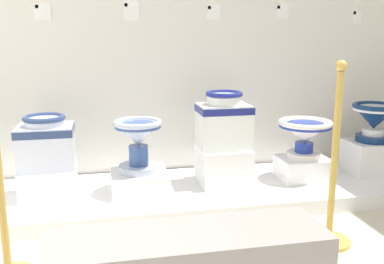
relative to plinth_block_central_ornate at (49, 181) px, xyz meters
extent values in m
cube|color=silver|center=(0.93, 0.47, 1.25)|extent=(4.52, 0.06, 2.92)
cube|color=white|center=(0.93, -0.03, -0.16)|extent=(3.82, 0.91, 0.11)
cube|color=white|center=(0.00, 0.00, 0.00)|extent=(0.37, 0.35, 0.20)
cube|color=silver|center=(0.00, 0.00, 0.25)|extent=(0.37, 0.30, 0.30)
cube|color=navy|center=(0.00, 0.00, 0.37)|extent=(0.38, 0.31, 0.05)
cylinder|color=silver|center=(0.00, 0.00, 0.43)|extent=(0.26, 0.26, 0.05)
torus|color=navy|center=(0.00, 0.00, 0.45)|extent=(0.29, 0.29, 0.04)
cube|color=white|center=(0.63, -0.06, -0.03)|extent=(0.40, 0.39, 0.15)
cylinder|color=#AEB9D2|center=(0.63, -0.06, 0.07)|extent=(0.29, 0.29, 0.05)
cylinder|color=#324F90|center=(0.63, -0.06, 0.17)|extent=(0.14, 0.14, 0.14)
cone|color=#AEB9D2|center=(0.63, -0.06, 0.32)|extent=(0.33, 0.33, 0.16)
cylinder|color=#324F90|center=(0.63, -0.06, 0.39)|extent=(0.32, 0.32, 0.03)
torus|color=#AEB9D2|center=(0.63, -0.06, 0.41)|extent=(0.34, 0.34, 0.04)
cylinder|color=#324F90|center=(0.63, -0.06, 0.40)|extent=(0.23, 0.23, 0.01)
cube|color=white|center=(1.27, 0.01, 0.04)|extent=(0.37, 0.38, 0.28)
cube|color=white|center=(1.27, 0.01, 0.34)|extent=(0.38, 0.28, 0.33)
cube|color=navy|center=(1.27, 0.01, 0.47)|extent=(0.38, 0.29, 0.05)
cylinder|color=white|center=(1.27, 0.01, 0.54)|extent=(0.25, 0.25, 0.08)
torus|color=navy|center=(1.27, 0.01, 0.58)|extent=(0.27, 0.27, 0.04)
cube|color=white|center=(1.91, -0.02, -0.02)|extent=(0.38, 0.31, 0.17)
cylinder|color=white|center=(1.91, -0.02, 0.09)|extent=(0.26, 0.26, 0.05)
cylinder|color=#223597|center=(1.91, -0.02, 0.15)|extent=(0.14, 0.14, 0.08)
cone|color=white|center=(1.91, -0.02, 0.27)|extent=(0.40, 0.40, 0.15)
cylinder|color=#223597|center=(1.91, -0.02, 0.33)|extent=(0.40, 0.40, 0.03)
torus|color=white|center=(1.91, -0.02, 0.35)|extent=(0.41, 0.41, 0.04)
cylinder|color=#223597|center=(1.91, -0.02, 0.34)|extent=(0.28, 0.28, 0.01)
cube|color=white|center=(2.53, 0.02, 0.03)|extent=(0.39, 0.32, 0.26)
cylinder|color=navy|center=(2.53, 0.02, 0.18)|extent=(0.27, 0.27, 0.05)
cylinder|color=white|center=(2.53, 0.02, 0.24)|extent=(0.17, 0.17, 0.05)
cone|color=navy|center=(2.53, 0.02, 0.36)|extent=(0.35, 0.35, 0.18)
cylinder|color=white|center=(2.53, 0.02, 0.43)|extent=(0.34, 0.34, 0.03)
torus|color=navy|center=(2.53, 0.02, 0.45)|extent=(0.36, 0.36, 0.04)
cylinder|color=white|center=(2.53, 0.02, 0.44)|extent=(0.24, 0.24, 0.01)
cube|color=white|center=(-0.01, 0.44, 1.17)|extent=(0.12, 0.01, 0.13)
cube|color=slate|center=(-0.05, 0.44, 1.21)|extent=(0.02, 0.01, 0.02)
cube|color=white|center=(0.64, 0.44, 1.18)|extent=(0.12, 0.01, 0.15)
cube|color=#5B9E4C|center=(0.60, 0.44, 1.23)|extent=(0.02, 0.01, 0.02)
cube|color=white|center=(1.29, 0.44, 1.18)|extent=(0.11, 0.01, 0.11)
cube|color=slate|center=(1.26, 0.44, 1.22)|extent=(0.02, 0.01, 0.02)
cube|color=white|center=(1.88, 0.44, 1.19)|extent=(0.11, 0.01, 0.12)
cube|color=#5B9E4C|center=(1.85, 0.44, 1.23)|extent=(0.02, 0.01, 0.02)
cube|color=white|center=(2.57, 0.44, 1.15)|extent=(0.09, 0.01, 0.12)
cube|color=#386BAD|center=(2.54, 0.44, 1.19)|extent=(0.02, 0.01, 0.02)
cylinder|color=#B5903F|center=(-0.11, -0.90, 0.28)|extent=(0.04, 0.04, 0.93)
cylinder|color=gold|center=(1.68, -0.87, -0.20)|extent=(0.26, 0.26, 0.02)
cylinder|color=gold|center=(1.68, -0.87, 0.31)|extent=(0.04, 0.04, 1.00)
sphere|color=gold|center=(1.68, -0.87, 0.84)|extent=(0.06, 0.06, 0.06)
camera|label=1|loc=(0.39, -3.06, 1.01)|focal=40.87mm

